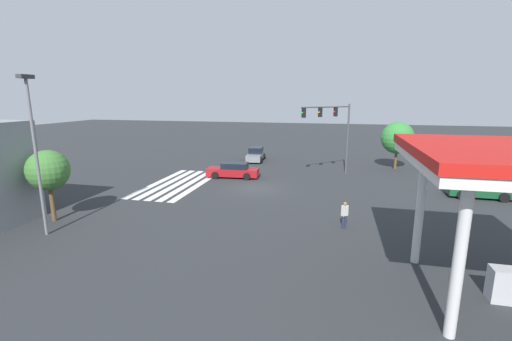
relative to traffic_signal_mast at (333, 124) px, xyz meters
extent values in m
plane|color=#2B2D30|center=(6.03, -6.03, -5.05)|extent=(148.24, 148.24, 0.00)
cube|color=silver|center=(6.03, -14.99, -5.04)|extent=(10.60, 0.60, 0.01)
cube|color=silver|center=(6.03, -14.04, -5.04)|extent=(10.60, 0.60, 0.01)
cube|color=silver|center=(6.03, -13.09, -5.04)|extent=(10.60, 0.60, 0.01)
cube|color=silver|center=(6.03, -12.14, -5.04)|extent=(10.60, 0.60, 0.01)
cube|color=silver|center=(6.03, -11.19, -5.04)|extent=(10.60, 0.60, 0.01)
cylinder|color=#47474C|center=(-1.40, 1.40, -1.62)|extent=(0.18, 0.18, 6.85)
cylinder|color=#47474C|center=(0.68, -0.68, 1.56)|extent=(4.25, 4.25, 0.12)
cube|color=black|center=(-0.15, 0.15, 1.09)|extent=(0.40, 0.40, 0.84)
sphere|color=red|center=(-0.04, 0.04, 1.09)|extent=(0.16, 0.16, 0.16)
cube|color=black|center=(1.20, -1.20, 1.09)|extent=(0.40, 0.40, 0.84)
sphere|color=gold|center=(1.31, -1.31, 1.09)|extent=(0.16, 0.16, 0.16)
cube|color=black|center=(2.55, -2.55, 1.09)|extent=(0.40, 0.40, 0.84)
sphere|color=green|center=(2.67, -2.67, 1.09)|extent=(0.16, 0.16, 0.16)
cube|color=maroon|center=(2.65, -9.09, -4.51)|extent=(2.00, 4.97, 0.70)
cube|color=black|center=(2.64, -8.90, -3.89)|extent=(1.65, 2.52, 0.54)
cylinder|color=black|center=(3.61, -10.53, -4.71)|extent=(0.27, 0.69, 0.67)
cylinder|color=black|center=(1.93, -10.66, -4.71)|extent=(0.27, 0.69, 0.67)
cylinder|color=black|center=(3.38, -7.53, -4.71)|extent=(0.27, 0.69, 0.67)
cylinder|color=black|center=(1.70, -7.65, -4.71)|extent=(0.27, 0.69, 0.67)
cube|color=#144728|center=(4.76, 11.06, -4.53)|extent=(1.89, 4.47, 0.65)
cube|color=black|center=(4.78, 11.43, -3.91)|extent=(1.64, 2.15, 0.57)
cylinder|color=black|center=(5.61, 9.67, -4.69)|extent=(0.24, 0.71, 0.71)
cylinder|color=black|center=(3.82, 9.73, -4.69)|extent=(0.24, 0.71, 0.71)
cylinder|color=black|center=(5.70, 12.40, -4.69)|extent=(0.24, 0.71, 0.71)
cylinder|color=black|center=(3.92, 12.46, -4.69)|extent=(0.24, 0.71, 0.71)
cube|color=gray|center=(-6.24, -8.96, -4.50)|extent=(4.52, 2.02, 0.72)
cube|color=black|center=(-6.60, -8.99, -3.79)|extent=(2.34, 1.68, 0.70)
cylinder|color=black|center=(-4.94, -7.99, -4.71)|extent=(0.70, 0.27, 0.68)
cylinder|color=black|center=(-4.81, -9.71, -4.71)|extent=(0.70, 0.27, 0.68)
cylinder|color=black|center=(-7.67, -8.21, -4.71)|extent=(0.70, 0.27, 0.68)
cylinder|color=black|center=(-7.53, -9.93, -4.71)|extent=(0.70, 0.27, 0.68)
cube|color=#B2B2B7|center=(19.65, 6.69, -4.40)|extent=(0.70, 1.10, 1.30)
cylinder|color=silver|center=(17.07, 4.11, -2.49)|extent=(0.36, 0.36, 5.11)
cylinder|color=silver|center=(22.24, 4.11, -2.49)|extent=(0.36, 0.36, 5.11)
cylinder|color=#232842|center=(13.57, 0.93, -4.66)|extent=(0.14, 0.14, 0.77)
cylinder|color=#232842|center=(13.46, 1.04, -4.66)|extent=(0.14, 0.14, 0.77)
cube|color=beige|center=(13.52, 0.98, -3.97)|extent=(0.41, 0.41, 0.61)
sphere|color=#8C6647|center=(13.52, 0.98, -3.56)|extent=(0.21, 0.21, 0.21)
cylinder|color=slate|center=(18.25, -15.15, -0.84)|extent=(0.16, 0.16, 8.41)
cube|color=#333338|center=(18.25, -15.15, 3.46)|extent=(0.80, 0.36, 0.20)
cylinder|color=brown|center=(16.35, -16.42, -3.96)|extent=(0.26, 0.26, 2.17)
sphere|color=#3D7533|center=(16.35, -16.42, -1.84)|extent=(2.43, 2.43, 2.43)
cylinder|color=brown|center=(-4.91, 6.54, -4.09)|extent=(0.26, 0.26, 1.92)
sphere|color=#337F38|center=(-4.91, 6.54, -1.71)|extent=(3.32, 3.32, 3.32)
camera|label=1|loc=(32.99, 0.27, 2.45)|focal=24.00mm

